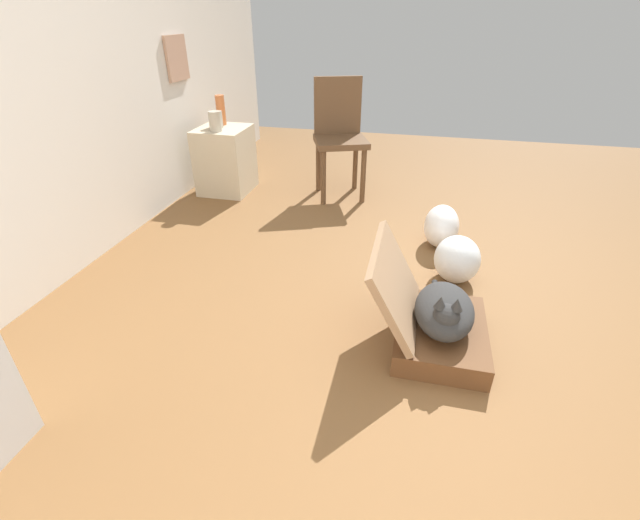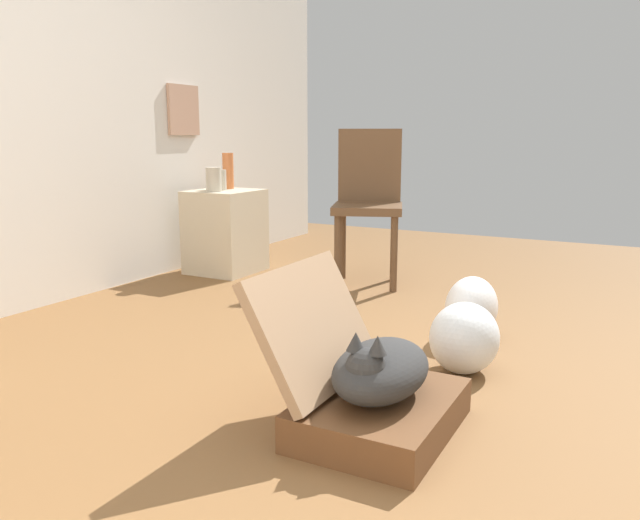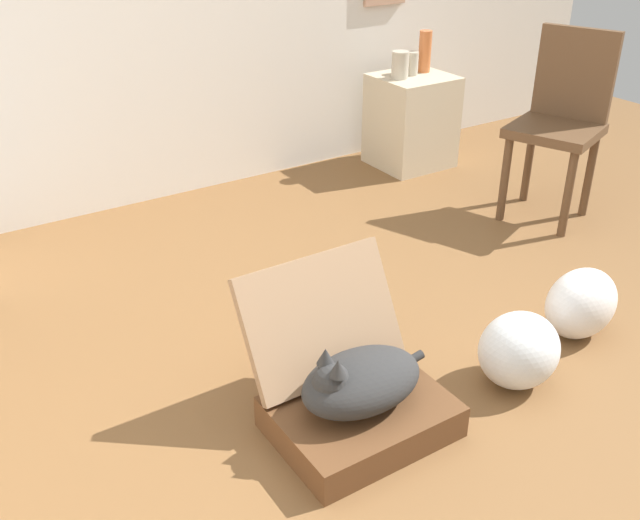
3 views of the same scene
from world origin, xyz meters
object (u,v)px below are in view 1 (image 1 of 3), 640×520
chair (339,133)px  vase_short (221,110)px  plastic_bag_clear (441,226)px  vase_round (218,119)px  cat (444,310)px  suitcase_base (440,334)px  vase_tall (215,121)px  plastic_bag_white (457,259)px  side_table (225,160)px

chair → vase_short: bearing=161.7°
plastic_bag_clear → vase_round: (0.66, 1.93, 0.49)m
cat → suitcase_base: bearing=-1.9°
suitcase_base → vase_tall: (1.63, 1.90, 0.59)m
plastic_bag_white → vase_tall: size_ratio=1.93×
vase_short → vase_round: size_ratio=1.80×
cat → plastic_bag_clear: 1.09m
suitcase_base → chair: 2.16m
cat → side_table: side_table is taller
vase_round → suitcase_base: bearing=-132.2°
vase_tall → vase_round: (0.11, 0.03, -0.01)m
vase_round → vase_tall: bearing=-167.0°
side_table → plastic_bag_clear: bearing=-109.2°
chair → suitcase_base: bearing=-85.8°
cat → vase_short: vase_short is taller
plastic_bag_white → vase_tall: (0.99, 1.99, 0.51)m
cat → chair: 2.14m
side_table → vase_tall: vase_tall is taller
vase_tall → plastic_bag_white: bearing=-116.5°
side_table → vase_short: vase_short is taller
plastic_bag_clear → vase_short: vase_short is taller
plastic_bag_clear → vase_tall: vase_tall is taller
side_table → vase_short: bearing=21.9°
cat → vase_round: bearing=47.6°
suitcase_base → side_table: size_ratio=1.01×
side_table → vase_round: (0.00, 0.03, 0.35)m
plastic_bag_white → vase_round: 2.35m
cat → vase_round: size_ratio=3.67×
suitcase_base → plastic_bag_white: size_ratio=1.85×
vase_round → cat: bearing=-132.4°
cat → vase_round: (1.75, 1.92, 0.43)m
plastic_bag_clear → vase_tall: size_ratio=2.03×
plastic_bag_clear → vase_tall: (0.55, 1.90, 0.50)m
plastic_bag_clear → vase_short: size_ratio=1.30×
cat → side_table: size_ratio=0.89×
vase_round → vase_short: bearing=10.3°
cat → plastic_bag_clear: (1.09, -0.01, -0.07)m
plastic_bag_white → chair: 1.65m
vase_tall → chair: bearing=-74.7°
vase_short → chair: chair is taller
vase_tall → vase_round: vase_tall is taller
plastic_bag_white → vase_short: (1.22, 2.04, 0.55)m
vase_tall → side_table: bearing=0.6°
suitcase_base → vase_round: bearing=47.8°
plastic_bag_white → vase_round: vase_round is taller
plastic_bag_clear → cat: bearing=179.7°
plastic_bag_clear → chair: (0.82, 0.89, 0.39)m
chair → cat: bearing=-86.0°
suitcase_base → vase_round: vase_round is taller
plastic_bag_white → chair: chair is taller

